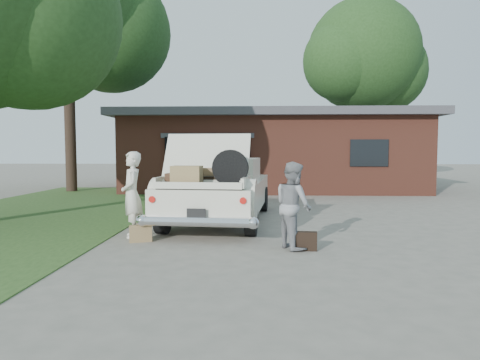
{
  "coord_description": "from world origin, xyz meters",
  "views": [
    {
      "loc": [
        0.33,
        -8.01,
        1.7
      ],
      "look_at": [
        0.0,
        0.6,
        1.1
      ],
      "focal_mm": 32.0,
      "sensor_mm": 36.0,
      "label": 1
    }
  ],
  "objects": [
    {
      "name": "house",
      "position": [
        0.98,
        11.47,
        1.67
      ],
      "size": [
        12.8,
        7.8,
        3.3
      ],
      "color": "brown",
      "rests_on": "ground"
    },
    {
      "name": "grass_strip",
      "position": [
        -5.5,
        3.0,
        0.01
      ],
      "size": [
        6.0,
        16.0,
        0.02
      ],
      "primitive_type": "cube",
      "color": "#2D4C1E",
      "rests_on": "ground"
    },
    {
      "name": "tree_right",
      "position": [
        6.32,
        16.28,
        6.67
      ],
      "size": [
        7.12,
        6.19,
        10.06
      ],
      "color": "#38281E",
      "rests_on": "ground"
    },
    {
      "name": "tree_back",
      "position": [
        -7.2,
        9.31,
        7.17
      ],
      "size": [
        7.71,
        6.71,
        10.84
      ],
      "color": "#38281E",
      "rests_on": "ground"
    },
    {
      "name": "suitcase_left",
      "position": [
        -1.82,
        -0.25,
        0.16
      ],
      "size": [
        0.43,
        0.26,
        0.31
      ],
      "primitive_type": "cube",
      "rotation": [
        0.0,
        0.0,
        0.34
      ],
      "color": "#9C7D4F",
      "rests_on": "ground"
    },
    {
      "name": "woman_left",
      "position": [
        -2.1,
        0.21,
        0.84
      ],
      "size": [
        0.59,
        0.71,
        1.68
      ],
      "primitive_type": "imported",
      "rotation": [
        0.0,
        0.0,
        -1.21
      ],
      "color": "silver",
      "rests_on": "ground"
    },
    {
      "name": "suitcase_right",
      "position": [
        1.15,
        -0.82,
        0.16
      ],
      "size": [
        0.43,
        0.16,
        0.32
      ],
      "primitive_type": "cube",
      "rotation": [
        0.0,
        0.0,
        -0.08
      ],
      "color": "black",
      "rests_on": "ground"
    },
    {
      "name": "ground",
      "position": [
        0.0,
        0.0,
        0.0
      ],
      "size": [
        90.0,
        90.0,
        0.0
      ],
      "primitive_type": "plane",
      "color": "gray",
      "rests_on": "ground"
    },
    {
      "name": "sedan",
      "position": [
        -0.53,
        2.16,
        0.78
      ],
      "size": [
        2.47,
        5.43,
        2.04
      ],
      "rotation": [
        0.0,
        0.0,
        -0.09
      ],
      "color": "beige",
      "rests_on": "ground"
    },
    {
      "name": "woman_right",
      "position": [
        0.97,
        -0.64,
        0.75
      ],
      "size": [
        0.82,
        0.9,
        1.51
      ],
      "primitive_type": "imported",
      "rotation": [
        0.0,
        0.0,
        1.98
      ],
      "color": "gray",
      "rests_on": "ground"
    }
  ]
}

